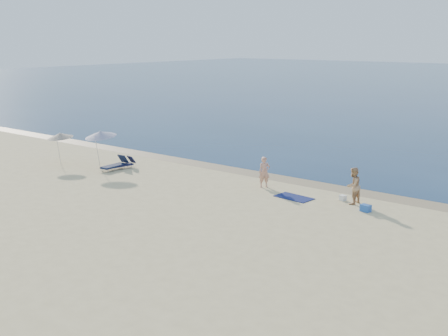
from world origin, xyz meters
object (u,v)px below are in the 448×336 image
object	(u,v)px
person_right	(353,186)
blue_cooler	(366,208)
umbrella_near	(100,134)
person_left	(264,172)

from	to	relation	value
person_right	blue_cooler	bearing A→B (deg)	62.25
umbrella_near	person_left	bearing A→B (deg)	18.40
blue_cooler	person_left	bearing A→B (deg)	-177.06
person_right	umbrella_near	bearing A→B (deg)	-71.53
person_right	blue_cooler	xyz separation A→B (m)	(1.05, -0.79, -0.74)
person_left	umbrella_near	world-z (taller)	umbrella_near
person_left	person_right	xyz separation A→B (m)	(5.16, 0.06, 0.07)
person_right	blue_cooler	size ratio (longest dim) A/B	3.95
person_right	blue_cooler	distance (m)	1.51
person_left	umbrella_near	bearing A→B (deg)	145.27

